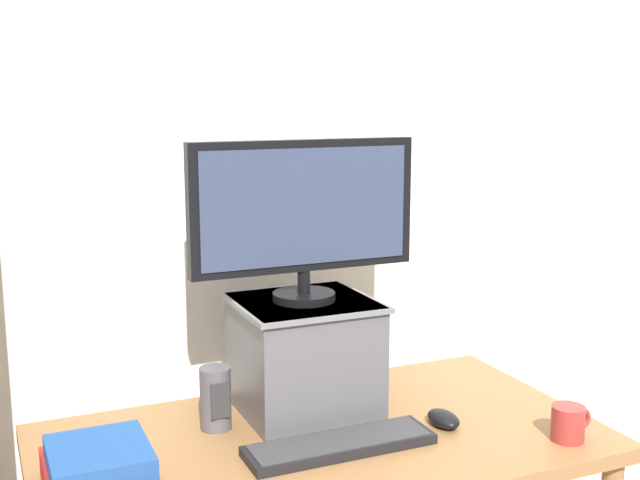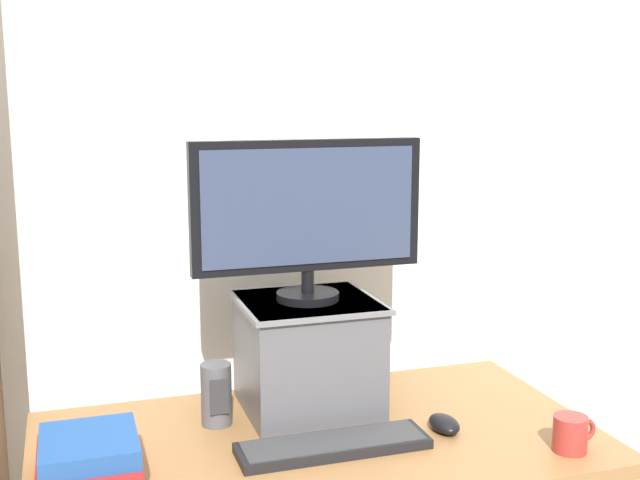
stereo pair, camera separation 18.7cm
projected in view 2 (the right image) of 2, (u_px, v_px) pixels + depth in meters
back_wall at (262, 185)px, 2.28m from camera, size 7.00×0.08×2.60m
desk at (319, 470)px, 1.90m from camera, size 1.31×0.71×0.76m
riser_box at (308, 352)px, 2.02m from camera, size 0.34×0.32×0.29m
computer_monitor at (308, 212)px, 1.95m from camera, size 0.58×0.16×0.40m
keyboard at (333, 445)px, 1.80m from camera, size 0.44×0.13×0.02m
computer_mouse at (444, 424)px, 1.91m from camera, size 0.06×0.10×0.04m
book_stack at (89, 460)px, 1.65m from camera, size 0.20×0.26×0.10m
coffee_mug at (571, 433)px, 1.80m from camera, size 0.10×0.08×0.08m
desk_speaker at (216, 394)px, 1.94m from camera, size 0.07×0.08×0.15m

